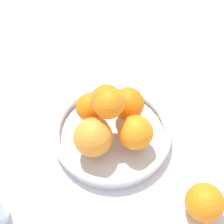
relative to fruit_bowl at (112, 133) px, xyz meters
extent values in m
plane|color=silver|center=(0.00, 0.00, -0.02)|extent=(4.00, 4.00, 0.00)
cylinder|color=silver|center=(0.00, 0.00, -0.01)|extent=(0.27, 0.27, 0.02)
torus|color=silver|center=(0.00, 0.00, 0.01)|extent=(0.28, 0.28, 0.02)
sphere|color=orange|center=(0.05, -0.04, 0.06)|extent=(0.08, 0.08, 0.08)
sphere|color=orange|center=(0.04, 0.04, 0.06)|extent=(0.08, 0.08, 0.08)
sphere|color=orange|center=(-0.05, 0.04, 0.05)|extent=(0.07, 0.07, 0.07)
sphere|color=orange|center=(-0.04, -0.05, 0.06)|extent=(0.08, 0.08, 0.08)
sphere|color=orange|center=(-0.01, 0.01, 0.11)|extent=(0.06, 0.06, 0.06)
sphere|color=orange|center=(-0.01, 0.00, 0.11)|extent=(0.07, 0.07, 0.07)
sphere|color=orange|center=(0.17, -0.18, 0.02)|extent=(0.08, 0.08, 0.08)
camera|label=1|loc=(-0.02, -0.40, 0.61)|focal=50.00mm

